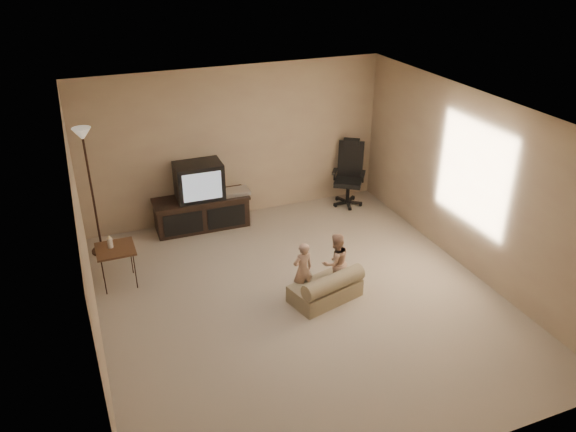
{
  "coord_description": "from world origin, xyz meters",
  "views": [
    {
      "loc": [
        -2.41,
        -5.56,
        4.3
      ],
      "look_at": [
        0.05,
        0.6,
        0.94
      ],
      "focal_mm": 35.0,
      "sensor_mm": 36.0,
      "label": 1
    }
  ],
  "objects_px": {
    "child_sofa": "(327,288)",
    "toddler_right": "(335,262)",
    "floor_lamp": "(87,164)",
    "office_chair": "(349,181)",
    "side_table": "(115,249)",
    "toddler_left": "(303,270)",
    "tv_stand": "(201,201)"
  },
  "relations": [
    {
      "from": "toddler_right",
      "to": "child_sofa",
      "type": "bearing_deg",
      "value": 36.17
    },
    {
      "from": "office_chair",
      "to": "floor_lamp",
      "type": "distance_m",
      "value": 4.34
    },
    {
      "from": "tv_stand",
      "to": "office_chair",
      "type": "xyz_separation_m",
      "value": [
        2.61,
        -0.08,
        -0.04
      ]
    },
    {
      "from": "floor_lamp",
      "to": "toddler_left",
      "type": "bearing_deg",
      "value": -42.51
    },
    {
      "from": "floor_lamp",
      "to": "child_sofa",
      "type": "distance_m",
      "value": 3.75
    },
    {
      "from": "side_table",
      "to": "floor_lamp",
      "type": "xyz_separation_m",
      "value": [
        -0.15,
        0.98,
        0.88
      ]
    },
    {
      "from": "tv_stand",
      "to": "child_sofa",
      "type": "distance_m",
      "value": 2.82
    },
    {
      "from": "side_table",
      "to": "toddler_left",
      "type": "relative_size",
      "value": 0.96
    },
    {
      "from": "side_table",
      "to": "toddler_left",
      "type": "distance_m",
      "value": 2.51
    },
    {
      "from": "toddler_right",
      "to": "office_chair",
      "type": "bearing_deg",
      "value": -129.35
    },
    {
      "from": "tv_stand",
      "to": "floor_lamp",
      "type": "height_order",
      "value": "floor_lamp"
    },
    {
      "from": "tv_stand",
      "to": "floor_lamp",
      "type": "xyz_separation_m",
      "value": [
        -1.61,
        -0.23,
        0.96
      ]
    },
    {
      "from": "floor_lamp",
      "to": "toddler_left",
      "type": "height_order",
      "value": "floor_lamp"
    },
    {
      "from": "side_table",
      "to": "child_sofa",
      "type": "height_order",
      "value": "side_table"
    },
    {
      "from": "tv_stand",
      "to": "floor_lamp",
      "type": "relative_size",
      "value": 0.8
    },
    {
      "from": "toddler_left",
      "to": "toddler_right",
      "type": "xyz_separation_m",
      "value": [
        0.46,
        -0.02,
        0.02
      ]
    },
    {
      "from": "floor_lamp",
      "to": "toddler_right",
      "type": "distance_m",
      "value": 3.7
    },
    {
      "from": "office_chair",
      "to": "side_table",
      "type": "distance_m",
      "value": 4.23
    },
    {
      "from": "tv_stand",
      "to": "child_sofa",
      "type": "bearing_deg",
      "value": -67.59
    },
    {
      "from": "side_table",
      "to": "office_chair",
      "type": "bearing_deg",
      "value": 15.49
    },
    {
      "from": "floor_lamp",
      "to": "toddler_right",
      "type": "height_order",
      "value": "floor_lamp"
    },
    {
      "from": "child_sofa",
      "to": "toddler_right",
      "type": "bearing_deg",
      "value": 29.86
    },
    {
      "from": "floor_lamp",
      "to": "toddler_left",
      "type": "relative_size",
      "value": 2.47
    },
    {
      "from": "office_chair",
      "to": "child_sofa",
      "type": "distance_m",
      "value": 3.01
    },
    {
      "from": "floor_lamp",
      "to": "tv_stand",
      "type": "bearing_deg",
      "value": 8.27
    },
    {
      "from": "side_table",
      "to": "floor_lamp",
      "type": "relative_size",
      "value": 0.39
    },
    {
      "from": "office_chair",
      "to": "side_table",
      "type": "bearing_deg",
      "value": -130.35
    },
    {
      "from": "toddler_left",
      "to": "toddler_right",
      "type": "bearing_deg",
      "value": 169.69
    },
    {
      "from": "office_chair",
      "to": "floor_lamp",
      "type": "bearing_deg",
      "value": -143.77
    },
    {
      "from": "child_sofa",
      "to": "toddler_left",
      "type": "bearing_deg",
      "value": 123.92
    },
    {
      "from": "tv_stand",
      "to": "toddler_left",
      "type": "relative_size",
      "value": 1.97
    },
    {
      "from": "tv_stand",
      "to": "side_table",
      "type": "bearing_deg",
      "value": -138.97
    }
  ]
}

